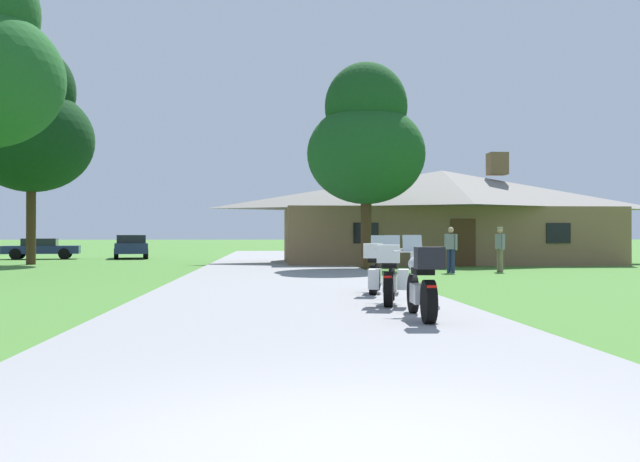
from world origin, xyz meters
TOP-DOWN VIEW (x-y plane):
  - ground_plane at (0.00, 20.00)m, footprint 500.00×500.00m
  - asphalt_driveway at (0.00, 18.00)m, footprint 6.40×80.00m
  - motorcycle_silver_nearest_to_camera at (1.87, 6.73)m, footprint 0.66×2.08m
  - motorcycle_black_second_in_row at (1.77, 9.08)m, footprint 1.01×2.06m
  - motorcycle_green_farthest_in_row at (1.91, 11.86)m, footprint 0.87×2.06m
  - stone_lodge at (8.10, 30.71)m, footprint 16.37×7.96m
  - bystander_gray_shirt_near_lodge at (6.13, 21.45)m, footprint 0.40×0.44m
  - bystander_gray_shirt_beside_signpost at (8.14, 22.01)m, footprint 0.29×0.54m
  - tree_by_lodge_front at (3.46, 24.62)m, footprint 4.78×4.78m
  - tree_left_far at (-11.62, 30.42)m, footprint 5.78×5.78m
  - parked_navy_suv_far_left at (-8.65, 39.25)m, footprint 2.68×4.87m
  - parked_navy_sedan_far_left at (-13.64, 38.52)m, footprint 4.46×2.57m

SIDE VIEW (x-z plane):
  - ground_plane at x=0.00m, z-range 0.00..0.00m
  - asphalt_driveway at x=0.00m, z-range 0.00..0.06m
  - motorcycle_black_second_in_row at x=1.77m, z-range -0.04..1.26m
  - motorcycle_silver_nearest_to_camera at x=1.87m, z-range -0.03..1.27m
  - motorcycle_green_farthest_in_row at x=1.91m, z-range -0.03..1.27m
  - parked_navy_sedan_far_left at x=-13.64m, z-range 0.04..1.24m
  - parked_navy_suv_far_left at x=-8.65m, z-range 0.08..1.48m
  - bystander_gray_shirt_near_lodge at x=6.13m, z-range 0.10..1.76m
  - bystander_gray_shirt_beside_signpost at x=8.14m, z-range 0.11..1.79m
  - stone_lodge at x=8.10m, z-range -0.38..5.10m
  - tree_by_lodge_front at x=3.46m, z-range 1.04..9.42m
  - tree_left_far at x=-11.62m, z-range 1.38..11.72m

